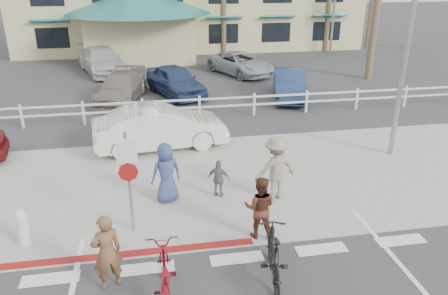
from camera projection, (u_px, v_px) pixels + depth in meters
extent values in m
plane|color=#333335|center=(243.00, 276.00, 9.25)|extent=(140.00, 140.00, 0.00)
cube|color=gray|center=(211.00, 181.00, 13.34)|extent=(22.00, 7.00, 0.01)
cube|color=#333335|center=(196.00, 135.00, 16.98)|extent=(40.00, 5.00, 0.01)
cube|color=#333335|center=(177.00, 78.00, 25.62)|extent=(50.00, 16.00, 0.01)
cube|color=maroon|center=(102.00, 257.00, 9.86)|extent=(7.00, 0.25, 0.02)
imported|color=maroon|center=(164.00, 274.00, 8.56)|extent=(0.68, 1.92, 1.00)
imported|color=brown|center=(107.00, 252.00, 8.65)|extent=(0.71, 0.59, 1.67)
imported|color=black|center=(274.00, 255.00, 8.98)|extent=(0.87, 2.02, 1.17)
imported|color=#4E261B|center=(260.00, 208.00, 10.35)|extent=(0.92, 0.81, 1.58)
imported|color=gray|center=(276.00, 168.00, 12.03)|extent=(1.32, 0.92, 1.86)
imported|color=slate|center=(219.00, 179.00, 12.25)|extent=(0.71, 0.55, 1.13)
imported|color=navy|center=(166.00, 173.00, 11.93)|extent=(0.96, 0.78, 1.71)
imported|color=silver|center=(160.00, 127.00, 15.53)|extent=(4.87, 2.23, 1.55)
imported|color=gray|center=(121.00, 88.00, 21.10)|extent=(2.80, 4.82, 1.31)
imported|color=navy|center=(176.00, 81.00, 21.98)|extent=(3.22, 4.73, 1.50)
imported|color=navy|center=(289.00, 85.00, 21.48)|extent=(2.46, 4.44, 1.39)
imported|color=silver|center=(102.00, 60.00, 26.62)|extent=(3.63, 5.67, 1.53)
imported|color=#989DA4|center=(240.00, 64.00, 26.32)|extent=(3.94, 5.19, 1.31)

